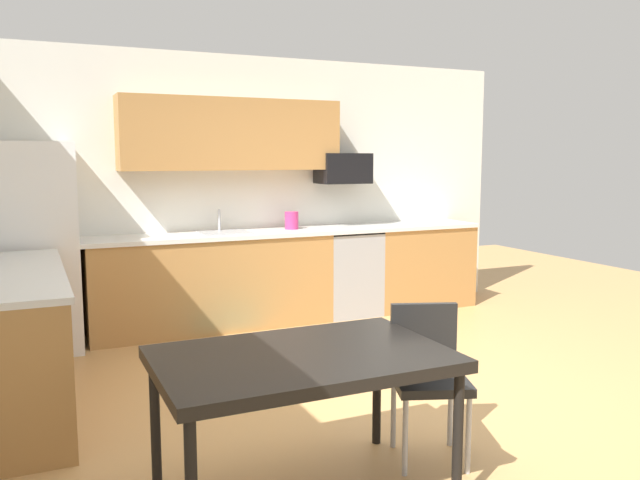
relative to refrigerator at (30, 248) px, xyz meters
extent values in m
plane|color=tan|center=(2.18, -2.22, -0.90)|extent=(12.00, 12.00, 0.00)
cube|color=silver|center=(2.18, 0.43, 0.45)|extent=(5.80, 0.10, 2.70)
cube|color=#AD7A42|center=(1.61, 0.08, -0.45)|extent=(2.36, 0.60, 0.90)
cube|color=#AD7A42|center=(3.98, 0.08, -0.45)|extent=(1.19, 0.60, 0.90)
cube|color=#AD7A42|center=(-0.12, -1.42, -0.45)|extent=(0.60, 2.00, 0.90)
cube|color=silver|center=(2.18, 0.08, 0.02)|extent=(4.80, 0.64, 0.04)
cube|color=silver|center=(-0.12, -1.42, 0.02)|extent=(0.64, 2.00, 0.04)
cube|color=#AD7A42|center=(1.88, 0.21, 1.00)|extent=(2.20, 0.34, 0.70)
cube|color=white|center=(0.00, 0.00, 0.00)|extent=(0.76, 0.70, 1.81)
cube|color=#999BA0|center=(3.09, 0.08, -0.46)|extent=(0.60, 0.60, 0.88)
cube|color=black|center=(3.09, 0.08, -0.01)|extent=(0.60, 0.60, 0.03)
cube|color=black|center=(3.09, 0.18, 0.65)|extent=(0.54, 0.36, 0.32)
cube|color=#A5A8AD|center=(1.74, 0.08, -0.02)|extent=(0.48, 0.40, 0.14)
cylinder|color=#B2B5BA|center=(1.74, 0.26, 0.14)|extent=(0.02, 0.02, 0.24)
cube|color=black|center=(1.17, -3.23, -0.19)|extent=(1.40, 0.90, 0.06)
cylinder|color=black|center=(1.81, -3.62, -0.56)|extent=(0.05, 0.05, 0.68)
cylinder|color=black|center=(0.53, -2.84, -0.56)|extent=(0.05, 0.05, 0.68)
cylinder|color=black|center=(1.81, -2.84, -0.56)|extent=(0.05, 0.05, 0.68)
cube|color=black|center=(1.97, -3.15, -0.45)|extent=(0.51, 0.51, 0.05)
cube|color=black|center=(2.03, -2.98, -0.25)|extent=(0.37, 0.17, 0.40)
cylinder|color=#B2B2B7|center=(1.75, -3.25, -0.69)|extent=(0.03, 0.03, 0.42)
cylinder|color=#B2B2B7|center=(2.07, -3.37, -0.69)|extent=(0.03, 0.03, 0.42)
cylinder|color=#B2B2B7|center=(1.87, -2.93, -0.69)|extent=(0.03, 0.03, 0.42)
cylinder|color=#B2B2B7|center=(2.18, -3.05, -0.69)|extent=(0.03, 0.03, 0.42)
cube|color=#198CBF|center=(1.67, -0.57, -0.90)|extent=(0.70, 0.50, 0.01)
cylinder|color=#CC3372|center=(2.47, 0.13, 0.12)|extent=(0.14, 0.14, 0.20)
camera|label=1|loc=(-0.01, -6.01, 0.78)|focal=36.21mm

